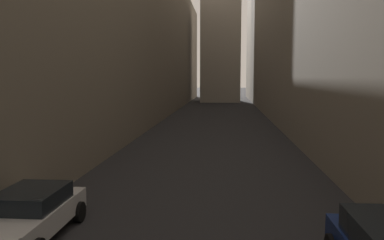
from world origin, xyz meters
name	(u,v)px	position (x,y,z in m)	size (l,w,h in m)	color
ground_plane	(215,128)	(0.00, 48.00, 0.00)	(264.00, 264.00, 0.00)	#232326
building_block_left	(95,26)	(-11.16, 50.00, 9.12)	(11.31, 108.00, 18.25)	#756B5B
building_block_right	(360,7)	(12.57, 50.00, 10.50)	(14.15, 108.00, 21.01)	gray
parked_car_left_far	(31,213)	(-4.40, 23.15, 0.73)	(1.90, 4.15, 1.38)	silver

